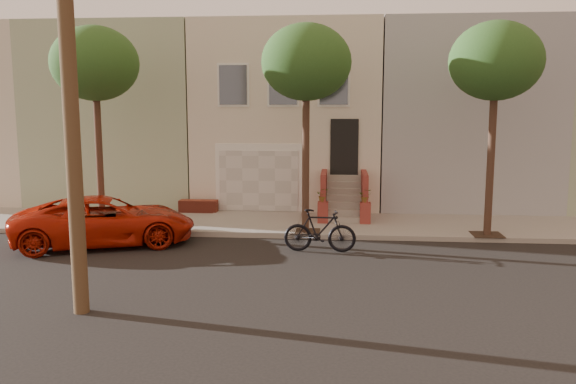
{
  "coord_description": "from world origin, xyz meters",
  "views": [
    {
      "loc": [
        1.98,
        -13.77,
        4.01
      ],
      "look_at": [
        0.53,
        3.0,
        1.51
      ],
      "focal_mm": 36.34,
      "sensor_mm": 36.0,
      "label": 1
    }
  ],
  "objects": [
    {
      "name": "motorcycle",
      "position": [
        1.51,
        1.99,
        0.6
      ],
      "size": [
        2.0,
        0.6,
        1.2
      ],
      "primitive_type": "imported",
      "rotation": [
        0.0,
        0.0,
        1.55
      ],
      "color": "black",
      "rests_on": "ground"
    },
    {
      "name": "sidewalk",
      "position": [
        0.0,
        5.35,
        0.07
      ],
      "size": [
        40.0,
        3.7,
        0.15
      ],
      "primitive_type": "cube",
      "color": "gray",
      "rests_on": "ground"
    },
    {
      "name": "house_row",
      "position": [
        0.0,
        11.19,
        3.64
      ],
      "size": [
        33.1,
        11.7,
        7.0
      ],
      "color": "#B8AD9D",
      "rests_on": "sidewalk"
    },
    {
      "name": "tree_mid",
      "position": [
        1.0,
        3.9,
        5.26
      ],
      "size": [
        2.7,
        2.57,
        6.3
      ],
      "color": "#2D2116",
      "rests_on": "sidewalk"
    },
    {
      "name": "pickup_truck",
      "position": [
        -4.73,
        2.29,
        0.71
      ],
      "size": [
        5.6,
        3.96,
        1.42
      ],
      "primitive_type": "imported",
      "rotation": [
        0.0,
        0.0,
        1.92
      ],
      "color": "#AC1A08",
      "rests_on": "ground"
    },
    {
      "name": "tree_left",
      "position": [
        -5.5,
        3.9,
        5.26
      ],
      "size": [
        2.7,
        2.57,
        6.3
      ],
      "color": "#2D2116",
      "rests_on": "sidewalk"
    },
    {
      "name": "ground",
      "position": [
        0.0,
        0.0,
        0.0
      ],
      "size": [
        90.0,
        90.0,
        0.0
      ],
      "primitive_type": "plane",
      "color": "black",
      "rests_on": "ground"
    },
    {
      "name": "tree_right",
      "position": [
        6.5,
        3.9,
        5.26
      ],
      "size": [
        2.7,
        2.57,
        6.3
      ],
      "color": "#2D2116",
      "rests_on": "sidewalk"
    }
  ]
}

